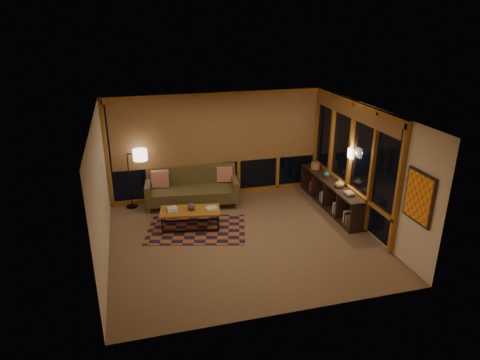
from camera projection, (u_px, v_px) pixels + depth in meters
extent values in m
cube|color=brown|center=(243.00, 239.00, 9.08)|extent=(5.50, 5.00, 0.01)
cube|color=silver|center=(243.00, 114.00, 8.10)|extent=(5.50, 5.00, 0.01)
cube|color=beige|center=(217.00, 145.00, 10.84)|extent=(5.50, 0.01, 2.70)
cube|color=beige|center=(287.00, 239.00, 6.34)|extent=(5.50, 0.01, 2.70)
cube|color=beige|center=(100.00, 194.00, 7.93)|extent=(0.01, 5.00, 2.70)
cube|color=beige|center=(366.00, 168.00, 9.25)|extent=(0.01, 5.00, 2.70)
cube|color=#A44E22|center=(197.00, 229.00, 9.48)|extent=(2.42, 1.91, 0.01)
sphere|color=black|center=(191.00, 207.00, 9.37)|extent=(0.21, 0.21, 0.16)
cylinder|color=brown|center=(315.00, 166.00, 11.10)|extent=(0.29, 0.29, 0.17)
sphere|color=#217771|center=(327.00, 175.00, 10.53)|extent=(0.17, 0.17, 0.15)
imported|color=tan|center=(340.00, 183.00, 9.91)|extent=(0.25, 0.25, 0.21)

